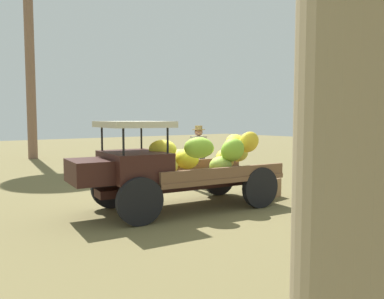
{
  "coord_description": "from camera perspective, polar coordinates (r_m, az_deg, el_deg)",
  "views": [
    {
      "loc": [
        4.89,
        6.74,
        1.93
      ],
      "look_at": [
        -0.23,
        0.29,
        1.27
      ],
      "focal_mm": 35.63,
      "sensor_mm": 36.0,
      "label": 1
    }
  ],
  "objects": [
    {
      "name": "farmer",
      "position": [
        10.36,
        1.01,
        -0.55
      ],
      "size": [
        0.53,
        0.46,
        1.75
      ],
      "rotation": [
        0.0,
        0.0,
        1.56
      ],
      "color": "#54566D",
      "rests_on": "ground"
    },
    {
      "name": "truck",
      "position": [
        8.08,
        -2.29,
        -2.32
      ],
      "size": [
        4.61,
        2.27,
        1.88
      ],
      "rotation": [
        0.0,
        0.0,
        -0.15
      ],
      "color": "#321813",
      "rests_on": "ground"
    },
    {
      "name": "ground_plane",
      "position": [
        8.54,
        -2.47,
        -8.46
      ],
      "size": [
        60.0,
        60.0,
        0.0
      ],
      "primitive_type": "plane",
      "color": "olive"
    },
    {
      "name": "wooden_crate",
      "position": [
        9.67,
        11.13,
        -5.61
      ],
      "size": [
        0.63,
        0.51,
        0.46
      ],
      "primitive_type": "cube",
      "rotation": [
        0.0,
        0.0,
        0.1
      ],
      "color": "olive",
      "rests_on": "ground"
    }
  ]
}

